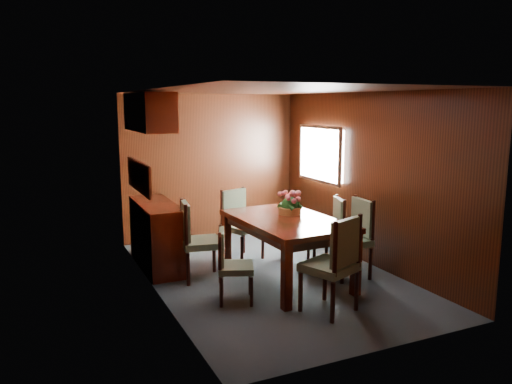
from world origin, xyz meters
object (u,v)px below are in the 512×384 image
dining_table (287,227)px  flower_centerpiece (290,203)px  sideboard (157,235)px  chair_left_near (230,261)px  chair_right_near (354,233)px  chair_head (336,260)px

dining_table → flower_centerpiece: bearing=50.5°
sideboard → dining_table: bearing=-42.6°
sideboard → chair_left_near: size_ratio=1.63×
sideboard → chair_left_near: sideboard is taller
chair_right_near → chair_head: (-0.89, -0.91, 0.02)m
chair_left_near → flower_centerpiece: size_ratio=2.71×
chair_left_near → flower_centerpiece: (1.06, 0.54, 0.49)m
sideboard → chair_left_near: 1.65m
chair_left_near → chair_head: size_ratio=0.79×
sideboard → flower_centerpiece: 1.91m
chair_left_near → chair_right_near: 1.80m
dining_table → chair_right_near: size_ratio=1.72×
sideboard → dining_table: (1.36, -1.25, 0.25)m
flower_centerpiece → dining_table: bearing=-126.9°
chair_right_near → flower_centerpiece: bearing=65.3°
sideboard → chair_right_near: size_ratio=1.35×
flower_centerpiece → chair_left_near: bearing=-153.1°
dining_table → chair_left_near: chair_left_near is taller
sideboard → chair_head: size_ratio=1.29×
chair_left_near → flower_centerpiece: flower_centerpiece is taller
sideboard → chair_head: bearing=-60.2°
sideboard → chair_right_near: chair_right_near is taller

